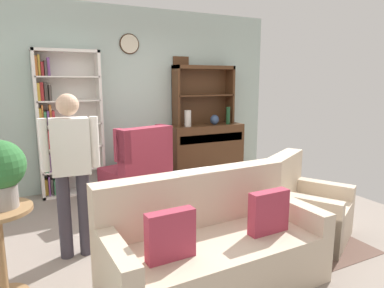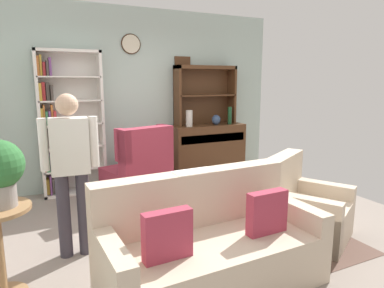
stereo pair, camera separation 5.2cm
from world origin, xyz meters
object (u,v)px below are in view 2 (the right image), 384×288
object	(u,v)px
armchair_floral	(305,211)
book_stack	(201,202)
sideboard	(207,148)
vase_round	(216,120)
vase_tall	(189,118)
sideboard_hutch	(205,87)
bookshelf	(66,126)
coffee_table	(192,210)
bottle_wine	(230,115)
person_reading	(71,164)
wingback_chair	(139,172)
couch_floral	(209,248)

from	to	relation	value
armchair_floral	book_stack	size ratio (longest dim) A/B	6.63
sideboard	vase_round	world-z (taller)	vase_round
armchair_floral	book_stack	distance (m)	1.14
vase_tall	vase_round	distance (m)	0.52
book_stack	sideboard	bearing A→B (deg)	59.95
sideboard	sideboard_hutch	bearing A→B (deg)	90.00
bookshelf	coffee_table	xyz separation A→B (m)	(0.95, -2.21, -0.67)
sideboard	book_stack	size ratio (longest dim) A/B	8.21
bookshelf	vase_round	bearing A→B (deg)	-3.61
sideboard	coffee_table	size ratio (longest dim) A/B	1.62
sideboard_hutch	bottle_wine	xyz separation A→B (m)	(0.39, -0.20, -0.49)
vase_round	sideboard_hutch	bearing A→B (deg)	126.48
vase_tall	person_reading	world-z (taller)	person_reading
vase_tall	person_reading	size ratio (longest dim) A/B	0.17
sideboard_hutch	bottle_wine	world-z (taller)	sideboard_hutch
bookshelf	wingback_chair	xyz separation A→B (m)	(0.88, -0.65, -0.64)
vase_tall	coffee_table	world-z (taller)	vase_tall
wingback_chair	coffee_table	size ratio (longest dim) A/B	1.31
bookshelf	bottle_wine	size ratio (longest dim) A/B	7.01
bookshelf	sideboard	xyz separation A→B (m)	(2.29, -0.09, -0.52)
bookshelf	book_stack	size ratio (longest dim) A/B	13.27
sideboard	vase_round	distance (m)	0.52
couch_floral	wingback_chair	distance (m)	2.30
person_reading	coffee_table	xyz separation A→B (m)	(1.13, -0.25, -0.55)
sideboard	sideboard_hutch	world-z (taller)	sideboard_hutch
bottle_wine	couch_floral	distance (m)	3.45
vase_tall	coffee_table	size ratio (longest dim) A/B	0.34
bookshelf	vase_round	distance (m)	2.43
coffee_table	sideboard_hutch	bearing A→B (deg)	59.07
sideboard_hutch	couch_floral	size ratio (longest dim) A/B	0.60
bottle_wine	wingback_chair	bearing A→B (deg)	-165.22
book_stack	vase_round	bearing A→B (deg)	56.63
sideboard	wingback_chair	xyz separation A→B (m)	(-1.42, -0.57, -0.13)
bookshelf	wingback_chair	size ratio (longest dim) A/B	2.00
vase_tall	book_stack	world-z (taller)	vase_tall
bottle_wine	couch_floral	bearing A→B (deg)	-124.77
person_reading	coffee_table	world-z (taller)	person_reading
sideboard	vase_tall	bearing A→B (deg)	-168.37
bottle_wine	coffee_table	world-z (taller)	bottle_wine
bottle_wine	couch_floral	xyz separation A→B (m)	(-1.92, -2.77, -0.76)
vase_round	bottle_wine	distance (m)	0.27
bookshelf	vase_round	xyz separation A→B (m)	(2.42, -0.15, -0.02)
person_reading	book_stack	world-z (taller)	person_reading
couch_floral	person_reading	bearing A→B (deg)	133.58
sideboard_hutch	coffee_table	bearing A→B (deg)	-120.93
bookshelf	sideboard_hutch	bearing A→B (deg)	0.57
coffee_table	sideboard	bearing A→B (deg)	57.79
bottle_wine	book_stack	size ratio (longest dim) A/B	1.89
bookshelf	vase_tall	xyz separation A→B (m)	(1.90, -0.17, 0.03)
bookshelf	person_reading	world-z (taller)	bookshelf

